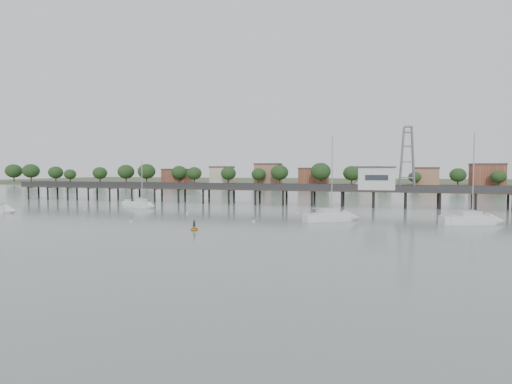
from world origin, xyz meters
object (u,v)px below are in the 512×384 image
Objects in this scene: sailboat_c at (337,217)px; yellow_dinghy at (194,230)px; lattice_tower at (407,158)px; sailboat_a at (1,209)px; sailboat_b at (144,205)px; pier at (271,189)px; white_tender at (131,203)px; sailboat_d at (479,220)px.

sailboat_c reaches higher than yellow_dinghy.
sailboat_a is (-77.95, -35.08, -10.46)m from lattice_tower.
sailboat_b is (21.50, 17.91, 0.01)m from sailboat_a.
yellow_dinghy is (47.64, -11.16, -0.64)m from sailboat_a.
pier reaches higher than white_tender.
sailboat_a is at bearing 147.28° from yellow_dinghy.
yellow_dinghy is (-30.31, -46.24, -11.10)m from lattice_tower.
sailboat_b is at bearing 38.74° from sailboat_a.
yellow_dinghy is (33.33, -34.59, -0.46)m from white_tender.
pier is at bearing -180.00° from lattice_tower.
lattice_tower is 65.56m from white_tender.
sailboat_d is at bearing -69.98° from lattice_tower.
pier is 36.89× the size of white_tender.
lattice_tower is at bearing 23.17° from sailboat_a.
yellow_dinghy is at bearing -35.62° from sailboat_b.
white_tender is (14.31, 23.43, -0.18)m from sailboat_a.
lattice_tower reaches higher than pier.
lattice_tower is 56.39m from yellow_dinghy.
pier is 58.29m from sailboat_a.
pier is 46.41m from yellow_dinghy.
sailboat_c is at bearing -112.62° from lattice_tower.
lattice_tower reaches higher than white_tender.
sailboat_d reaches higher than pier.
sailboat_d is 1.37× the size of sailboat_b.
sailboat_a is 3.32× the size of white_tender.
pier is 49.37m from sailboat_d.
pier is at bearing 11.12° from white_tender.
sailboat_a is 27.46m from white_tender.
lattice_tower is 1.03× the size of sailboat_c.
sailboat_b is at bearing 112.43° from yellow_dinghy.
sailboat_b is at bearing -163.09° from lattice_tower.
pier is 66.43× the size of yellow_dinghy.
sailboat_a is at bearing -142.94° from pier.
sailboat_b is 2.74× the size of white_tender.
sailboat_d reaches higher than sailboat_b.
lattice_tower is at bearing 0.00° from pier.
white_tender is (-73.43, 15.24, -0.17)m from sailboat_d.
sailboat_d reaches higher than sailboat_a.
pier is 10.00× the size of sailboat_c.
sailboat_c is (19.42, -28.98, -3.16)m from pier.
white_tender is at bearing 149.05° from sailboat_d.
sailboat_c reaches higher than pier.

